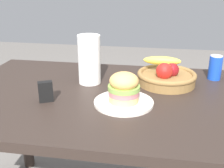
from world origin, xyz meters
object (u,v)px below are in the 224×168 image
at_px(soda_can, 215,68).
at_px(fruit_basket, 166,75).
at_px(plate, 124,102).
at_px(paper_towel_roll, 89,60).
at_px(sandwich, 124,87).
at_px(napkin_holder, 46,92).

height_order(soda_can, fruit_basket, fruit_basket).
distance_m(plate, soda_can, 0.57).
bearing_deg(paper_towel_roll, fruit_basket, 6.73).
xyz_separation_m(sandwich, soda_can, (0.42, 0.38, -0.01)).
relative_size(sandwich, napkin_holder, 1.48).
xyz_separation_m(plate, paper_towel_roll, (-0.20, 0.22, 0.11)).
height_order(fruit_basket, napkin_holder, fruit_basket).
relative_size(sandwich, soda_can, 1.06).
height_order(soda_can, napkin_holder, soda_can).
bearing_deg(sandwich, soda_can, 41.87).
bearing_deg(sandwich, plate, 90.00).
height_order(plate, napkin_holder, napkin_holder).
height_order(soda_can, paper_towel_roll, paper_towel_roll).
bearing_deg(napkin_holder, soda_can, 1.96).
bearing_deg(plate, fruit_basket, 56.49).
relative_size(plate, napkin_holder, 2.79).
xyz_separation_m(plate, napkin_holder, (-0.33, -0.03, 0.04)).
height_order(fruit_basket, paper_towel_roll, paper_towel_roll).
relative_size(sandwich, fruit_basket, 0.46).
xyz_separation_m(fruit_basket, napkin_holder, (-0.51, -0.30, 0.00)).
height_order(plate, soda_can, soda_can).
relative_size(plate, soda_can, 1.99).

